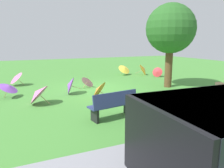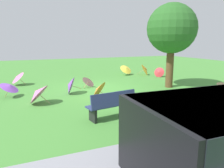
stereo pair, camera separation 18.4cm
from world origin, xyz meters
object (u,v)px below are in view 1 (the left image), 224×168
(park_bench, at_px, (113,105))
(parasol_purple_0, at_px, (9,87))
(parasol_orange_1, at_px, (98,90))
(parasol_red_1, at_px, (157,72))
(shade_tree, at_px, (171,29))
(parasol_pink_3, at_px, (88,81))
(parasol_pink_2, at_px, (15,77))
(parasol_orange_0, at_px, (144,69))
(parasol_yellow_1, at_px, (124,69))
(parasol_pink_0, at_px, (37,93))
(parasol_pink_1, at_px, (222,84))
(parasol_purple_1, at_px, (69,85))

(park_bench, relative_size, parasol_purple_0, 1.52)
(park_bench, xyz_separation_m, parasol_orange_1, (-0.36, -2.40, -0.05))
(park_bench, height_order, parasol_orange_1, park_bench)
(parasol_purple_0, bearing_deg, parasol_red_1, -167.65)
(shade_tree, distance_m, parasol_pink_3, 5.11)
(parasol_pink_2, relative_size, parasol_pink_3, 1.10)
(park_bench, relative_size, parasol_pink_3, 1.89)
(parasol_purple_0, bearing_deg, shade_tree, 173.00)
(parasol_orange_0, distance_m, parasol_red_1, 1.23)
(parasol_pink_3, height_order, parasol_red_1, parasol_red_1)
(shade_tree, relative_size, parasol_yellow_1, 4.29)
(park_bench, relative_size, parasol_pink_0, 1.39)
(parasol_purple_0, xyz_separation_m, parasol_orange_1, (-3.46, 1.80, -0.07))
(shade_tree, xyz_separation_m, parasol_purple_0, (7.82, -0.96, -2.56))
(shade_tree, xyz_separation_m, parasol_red_1, (-1.46, -2.99, -2.70))
(parasol_pink_1, relative_size, parasol_pink_2, 0.80)
(parasol_yellow_1, distance_m, parasol_pink_2, 7.34)
(parasol_yellow_1, distance_m, parasol_orange_1, 6.82)
(parasol_yellow_1, xyz_separation_m, parasol_red_1, (-1.72, 1.63, -0.12))
(parasol_purple_0, xyz_separation_m, parasol_purple_1, (-2.56, 0.39, -0.06))
(parasol_purple_0, distance_m, parasol_purple_1, 2.59)
(parasol_purple_0, bearing_deg, parasol_yellow_1, -154.16)
(parasol_pink_2, bearing_deg, parasol_pink_1, 150.00)
(parasol_pink_0, relative_size, parasol_pink_1, 1.55)
(parasol_pink_0, height_order, parasol_orange_0, parasol_pink_0)
(parasol_red_1, bearing_deg, parasol_pink_0, 23.44)
(parasol_orange_1, bearing_deg, parasol_pink_1, 171.38)
(shade_tree, relative_size, parasol_purple_1, 4.60)
(parasol_pink_2, relative_size, parasol_red_1, 1.23)
(shade_tree, height_order, parasol_orange_0, shade_tree)
(parasol_purple_1, bearing_deg, parasol_yellow_1, -140.96)
(park_bench, relative_size, parasol_orange_0, 1.68)
(parasol_red_1, bearing_deg, parasol_pink_3, 13.65)
(shade_tree, relative_size, parasol_pink_0, 3.66)
(park_bench, bearing_deg, parasol_purple_0, -53.51)
(shade_tree, bearing_deg, parasol_red_1, -115.97)
(parasol_yellow_1, bearing_deg, parasol_purple_0, 25.84)
(parasol_pink_2, relative_size, parasol_purple_1, 1.02)
(parasol_yellow_1, xyz_separation_m, parasol_pink_2, (7.28, 0.93, 0.00))
(parasol_orange_1, bearing_deg, parasol_pink_2, -54.82)
(park_bench, bearing_deg, parasol_red_1, -134.76)
(parasol_orange_0, xyz_separation_m, parasol_purple_1, (6.35, 3.59, 0.00))
(parasol_pink_2, distance_m, parasol_red_1, 9.03)
(parasol_orange_1, bearing_deg, parasol_yellow_1, -126.88)
(parasol_orange_0, distance_m, parasol_orange_1, 7.40)
(parasol_orange_0, bearing_deg, park_bench, 51.84)
(parasol_purple_0, distance_m, parasol_orange_1, 3.90)
(parasol_pink_1, bearing_deg, parasol_pink_0, -7.91)
(parasol_orange_0, distance_m, parasol_pink_3, 5.67)
(parasol_red_1, bearing_deg, parasol_orange_0, -72.93)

